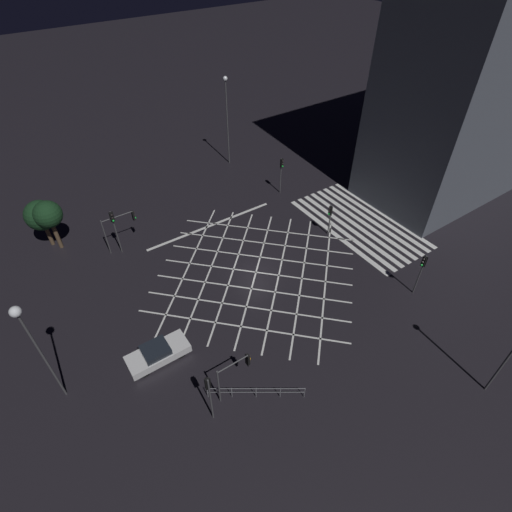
{
  "coord_description": "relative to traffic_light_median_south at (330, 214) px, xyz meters",
  "views": [
    {
      "loc": [
        -20.44,
        13.81,
        24.08
      ],
      "look_at": [
        0.0,
        0.0,
        1.88
      ],
      "focal_mm": 28.0,
      "sensor_mm": 36.0,
      "label": 1
    }
  ],
  "objects": [
    {
      "name": "traffic_light_se_main",
      "position": [
        8.31,
        -0.61,
        0.62
      ],
      "size": [
        0.39,
        0.36,
        4.12
      ],
      "rotation": [
        0.0,
        0.0,
        3.14
      ],
      "color": "#424244",
      "rests_on": "ground_plane"
    },
    {
      "name": "traffic_light_nw_main",
      "position": [
        -9.66,
        18.03,
        0.73
      ],
      "size": [
        0.39,
        0.36,
        4.27
      ],
      "color": "#424244",
      "rests_on": "ground_plane"
    },
    {
      "name": "street_tree_far",
      "position": [
        13.24,
        22.2,
        0.94
      ],
      "size": [
        2.72,
        2.72,
        4.65
      ],
      "color": "brown",
      "rests_on": "ground_plane"
    },
    {
      "name": "pedestrian_railing",
      "position": [
        -10.11,
        15.07,
        -1.65
      ],
      "size": [
        3.53,
        5.2,
        1.05
      ],
      "rotation": [
        0.0,
        0.0,
        -2.16
      ],
      "color": "gray",
      "rests_on": "ground_plane"
    },
    {
      "name": "traffic_light_ne_main",
      "position": [
        8.48,
        17.24,
        0.86
      ],
      "size": [
        0.39,
        0.36,
        4.46
      ],
      "rotation": [
        0.0,
        0.0,
        3.14
      ],
      "color": "#424244",
      "rests_on": "ground_plane"
    },
    {
      "name": "traffic_light_sw_cross",
      "position": [
        -9.7,
        -0.65,
        0.54
      ],
      "size": [
        0.36,
        0.39,
        4.01
      ],
      "rotation": [
        0.0,
        0.0,
        1.57
      ],
      "color": "#424244",
      "rests_on": "ground_plane"
    },
    {
      "name": "ground_plane",
      "position": [
        -0.53,
        8.59,
        -2.32
      ],
      "size": [
        200.0,
        200.0,
        0.0
      ],
      "primitive_type": "plane",
      "color": "black"
    },
    {
      "name": "street_lamp_east",
      "position": [
        17.17,
        0.56,
        4.52
      ],
      "size": [
        0.5,
        0.5,
        10.12
      ],
      "color": "#424244",
      "rests_on": "ground_plane"
    },
    {
      "name": "traffic_light_median_south",
      "position": [
        0.0,
        0.0,
        0.0
      ],
      "size": [
        0.36,
        0.39,
        3.24
      ],
      "rotation": [
        0.0,
        0.0,
        1.57
      ],
      "color": "#424244",
      "rests_on": "ground_plane"
    },
    {
      "name": "street_tree_near",
      "position": [
        12.34,
        21.64,
        1.34
      ],
      "size": [
        2.42,
        2.42,
        4.92
      ],
      "color": "brown",
      "rests_on": "ground_plane"
    },
    {
      "name": "traffic_light_nw_cross",
      "position": [
        -9.05,
        15.81,
        0.17
      ],
      "size": [
        0.36,
        2.41,
        3.4
      ],
      "rotation": [
        0.0,
        0.0,
        -1.57
      ],
      "color": "#424244",
      "rests_on": "ground_plane"
    },
    {
      "name": "road_markings",
      "position": [
        -0.17,
        1.19,
        -2.32
      ],
      "size": [
        20.16,
        25.87,
        0.01
      ],
      "color": "silver",
      "rests_on": "ground_plane"
    },
    {
      "name": "street_lamp_west",
      "position": [
        -3.01,
        25.21,
        4.25
      ],
      "size": [
        0.62,
        0.62,
        8.56
      ],
      "color": "#424244",
      "rests_on": "ground_plane"
    },
    {
      "name": "waiting_car",
      "position": [
        -3.89,
        19.09,
        -1.7
      ],
      "size": [
        1.8,
        4.32,
        1.31
      ],
      "rotation": [
        0.0,
        0.0,
        -1.57
      ],
      "color": "silver",
      "rests_on": "ground_plane"
    },
    {
      "name": "traffic_light_ne_cross",
      "position": [
        8.93,
        16.53,
        0.41
      ],
      "size": [
        0.36,
        3.05,
        3.68
      ],
      "rotation": [
        0.0,
        0.0,
        -1.57
      ],
      "color": "#424244",
      "rests_on": "ground_plane"
    }
  ]
}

